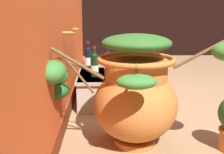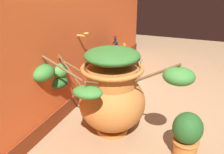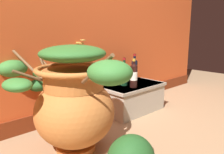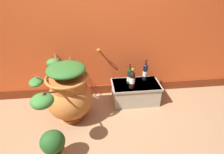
{
  "view_description": "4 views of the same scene",
  "coord_description": "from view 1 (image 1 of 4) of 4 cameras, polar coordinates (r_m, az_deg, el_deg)",
  "views": [
    {
      "loc": [
        -2.32,
        0.78,
        0.95
      ],
      "look_at": [
        0.11,
        0.71,
        0.37
      ],
      "focal_mm": 46.51,
      "sensor_mm": 36.0,
      "label": 1
    },
    {
      "loc": [
        -2.22,
        -0.15,
        1.34
      ],
      "look_at": [
        0.14,
        0.77,
        0.29
      ],
      "focal_mm": 39.94,
      "sensor_mm": 36.0,
      "label": 2
    },
    {
      "loc": [
        -1.29,
        -0.78,
        0.89
      ],
      "look_at": [
        0.16,
        0.76,
        0.45
      ],
      "focal_mm": 36.59,
      "sensor_mm": 36.0,
      "label": 3
    },
    {
      "loc": [
        -0.09,
        -1.46,
        1.72
      ],
      "look_at": [
        0.17,
        0.81,
        0.45
      ],
      "focal_mm": 29.99,
      "sensor_mm": 36.0,
      "label": 4
    }
  ],
  "objects": [
    {
      "name": "wine_bottle_right",
      "position": [
        2.81,
        -0.87,
        2.87
      ],
      "size": [
        0.08,
        0.08,
        0.3
      ],
      "color": "black",
      "rests_on": "stone_ledge"
    },
    {
      "name": "stone_ledge",
      "position": [
        2.95,
        -2.64,
        -2.02
      ],
      "size": [
        0.71,
        0.41,
        0.3
      ],
      "color": "#B2A893",
      "rests_on": "ground_plane"
    },
    {
      "name": "terracotta_urn",
      "position": [
        1.99,
        3.95,
        -2.8
      ],
      "size": [
        0.76,
        1.36,
        0.79
      ],
      "color": "#C17033",
      "rests_on": "ground_plane"
    },
    {
      "name": "wine_bottle_left",
      "position": [
        2.81,
        -3.46,
        2.52
      ],
      "size": [
        0.08,
        0.08,
        0.3
      ],
      "color": "black",
      "rests_on": "stone_ledge"
    },
    {
      "name": "ground_plane",
      "position": [
        2.63,
        15.82,
        -8.31
      ],
      "size": [
        7.0,
        7.0,
        0.0
      ],
      "primitive_type": "plane",
      "color": "#9E7A56"
    },
    {
      "name": "wine_bottle_middle",
      "position": [
        3.05,
        -4.75,
        3.69
      ],
      "size": [
        0.07,
        0.07,
        0.31
      ],
      "color": "black",
      "rests_on": "stone_ledge"
    }
  ]
}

